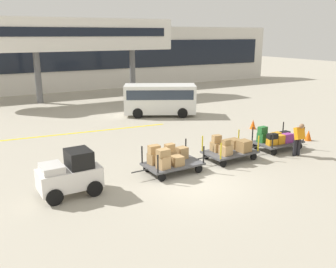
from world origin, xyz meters
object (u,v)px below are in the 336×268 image
(baggage_cart_lead, at_px, (169,159))
(baggage_cart_middle, at_px, (230,148))
(baggage_tug, at_px, (70,174))
(shuttle_van, at_px, (160,98))
(baggage_cart_tail, at_px, (277,139))
(safety_cone_near, at_px, (308,135))
(safety_cone_far, at_px, (253,124))
(baggage_handler, at_px, (299,138))

(baggage_cart_lead, distance_m, baggage_cart_middle, 3.15)
(baggage_tug, height_order, shuttle_van, shuttle_van)
(baggage_cart_tail, xyz_separation_m, safety_cone_near, (2.61, 0.33, -0.25))
(baggage_tug, relative_size, safety_cone_far, 3.89)
(baggage_cart_middle, height_order, baggage_handler, baggage_handler)
(baggage_tug, xyz_separation_m, safety_cone_far, (11.82, 3.99, -0.48))
(baggage_tug, xyz_separation_m, baggage_handler, (10.19, -0.84, 0.11))
(baggage_handler, bearing_deg, shuttle_van, 97.35)
(safety_cone_far, bearing_deg, baggage_cart_tail, -115.50)
(baggage_tug, xyz_separation_m, safety_cone_near, (12.70, 0.69, -0.48))
(baggage_cart_lead, height_order, baggage_cart_tail, baggage_cart_lead)
(safety_cone_near, bearing_deg, shuttle_van, 112.79)
(baggage_cart_tail, relative_size, safety_cone_far, 5.50)
(baggage_handler, bearing_deg, baggage_cart_tail, 94.42)
(baggage_tug, relative_size, baggage_cart_middle, 0.71)
(baggage_cart_middle, distance_m, safety_cone_near, 5.56)
(safety_cone_near, bearing_deg, baggage_tug, -176.88)
(baggage_cart_middle, xyz_separation_m, baggage_cart_tail, (2.93, 0.13, -0.01))
(baggage_tug, distance_m, shuttle_van, 13.32)
(baggage_cart_middle, distance_m, baggage_handler, 3.23)
(baggage_cart_middle, height_order, shuttle_van, shuttle_van)
(safety_cone_near, height_order, safety_cone_far, same)
(baggage_tug, bearing_deg, safety_cone_far, 18.66)
(baggage_cart_middle, bearing_deg, baggage_tug, -178.09)
(baggage_cart_middle, height_order, safety_cone_far, baggage_cart_middle)
(baggage_cart_tail, xyz_separation_m, shuttle_van, (-1.31, 9.64, 0.71))
(safety_cone_far, bearing_deg, baggage_cart_lead, -153.91)
(baggage_tug, bearing_deg, baggage_cart_middle, 1.91)
(shuttle_van, distance_m, safety_cone_near, 10.14)
(baggage_tug, relative_size, safety_cone_near, 3.89)
(baggage_cart_middle, relative_size, safety_cone_near, 5.50)
(shuttle_van, bearing_deg, baggage_cart_lead, -115.90)
(baggage_cart_middle, distance_m, safety_cone_far, 5.99)
(baggage_handler, relative_size, safety_cone_far, 2.84)
(safety_cone_near, bearing_deg, baggage_cart_middle, -175.31)
(baggage_cart_lead, distance_m, safety_cone_far, 8.70)
(baggage_tug, height_order, baggage_cart_tail, baggage_tug)
(shuttle_van, relative_size, safety_cone_far, 9.34)
(baggage_cart_tail, xyz_separation_m, safety_cone_far, (1.73, 3.63, -0.25))
(baggage_handler, xyz_separation_m, shuttle_van, (-1.40, 10.85, 0.37))
(baggage_cart_lead, xyz_separation_m, safety_cone_near, (8.69, 0.52, -0.30))
(safety_cone_near, bearing_deg, baggage_cart_lead, -176.54)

